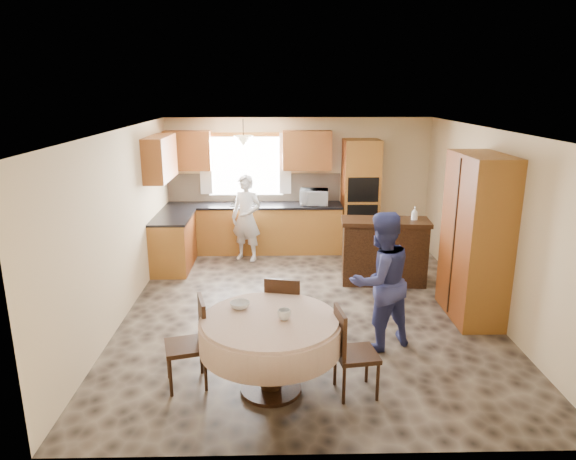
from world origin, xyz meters
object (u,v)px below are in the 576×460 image
(person_sink, at_px, (246,218))
(person_dining, at_px, (380,281))
(chair_left, at_px, (193,338))
(oven_tower, at_px, (360,197))
(chair_right, at_px, (350,348))
(chair_back, at_px, (284,312))
(cupboard, at_px, (476,238))
(dining_table, at_px, (270,334))
(sideboard, at_px, (384,253))

(person_sink, xyz_separation_m, person_dining, (1.76, -3.29, 0.05))
(chair_left, xyz_separation_m, person_dining, (2.09, 0.79, 0.31))
(oven_tower, relative_size, person_sink, 1.36)
(chair_left, height_order, chair_right, chair_left)
(chair_left, relative_size, chair_back, 0.97)
(person_sink, bearing_deg, chair_right, -49.74)
(cupboard, height_order, chair_back, cupboard)
(oven_tower, xyz_separation_m, person_dining, (-0.35, -3.76, -0.23))
(dining_table, distance_m, person_sink, 4.27)
(cupboard, xyz_separation_m, person_dining, (-1.42, -0.81, -0.28))
(cupboard, height_order, person_dining, cupboard)
(person_sink, bearing_deg, cupboard, -14.10)
(cupboard, bearing_deg, person_dining, -150.29)
(sideboard, distance_m, person_dining, 2.17)
(dining_table, distance_m, chair_left, 0.83)
(oven_tower, relative_size, chair_back, 2.17)
(person_sink, height_order, person_dining, person_dining)
(chair_left, xyz_separation_m, person_sink, (0.33, 4.09, 0.26))
(sideboard, bearing_deg, chair_left, -126.87)
(chair_right, height_order, person_dining, person_dining)
(cupboard, xyz_separation_m, person_sink, (-3.18, 2.48, -0.33))
(sideboard, height_order, cupboard, cupboard)
(cupboard, relative_size, chair_right, 2.39)
(person_dining, bearing_deg, chair_right, 38.62)
(chair_left, relative_size, person_sink, 0.61)
(chair_left, height_order, chair_back, chair_back)
(cupboard, relative_size, dining_table, 1.56)
(person_sink, distance_m, person_dining, 3.73)
(chair_back, bearing_deg, person_dining, -158.92)
(dining_table, relative_size, chair_right, 1.53)
(chair_right, bearing_deg, chair_left, 73.95)
(sideboard, height_order, chair_right, sideboard)
(chair_left, bearing_deg, person_dining, 95.75)
(dining_table, height_order, chair_back, chair_back)
(sideboard, distance_m, dining_table, 3.52)
(sideboard, relative_size, person_sink, 0.88)
(person_dining, bearing_deg, sideboard, -128.58)
(person_sink, bearing_deg, oven_tower, 36.48)
(sideboard, height_order, dining_table, sideboard)
(sideboard, bearing_deg, chair_back, -120.47)
(sideboard, bearing_deg, dining_table, -115.28)
(sideboard, relative_size, chair_right, 1.47)
(sideboard, height_order, chair_back, chair_back)
(chair_right, xyz_separation_m, person_sink, (-1.27, 4.31, 0.27))
(chair_left, distance_m, person_dining, 2.26)
(cupboard, bearing_deg, dining_table, -146.94)
(dining_table, height_order, chair_left, chair_left)
(cupboard, bearing_deg, sideboard, 126.19)
(chair_back, distance_m, chair_right, 1.04)
(sideboard, relative_size, person_dining, 0.82)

